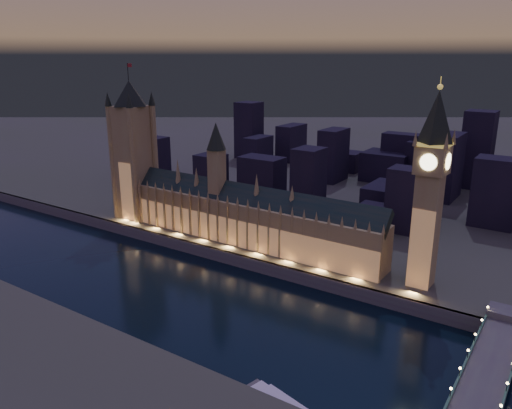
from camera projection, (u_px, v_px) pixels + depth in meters
The scene contains 9 objects.
ground_plane at pixel (195, 290), 282.68m from camera, with size 2000.00×2000.00×0.00m, color black.
north_bank at pixel (437, 147), 696.14m from camera, with size 2000.00×960.00×8.00m, color #454B35.
embankment_wall at pixel (237, 260), 314.22m from camera, with size 2000.00×2.50×8.00m, color #534450.
palace_of_westminster at pixel (240, 215), 330.73m from camera, with size 202.00×23.30×78.00m.
victoria_tower at pixel (133, 144), 371.78m from camera, with size 31.68×31.68×114.46m.
elizabeth_tower at pixel (431, 174), 254.76m from camera, with size 18.00×18.00×110.19m.
westminster_bridge at pixel (487, 377), 196.79m from camera, with size 17.20×113.00×15.90m.
river_boat at pixel (286, 408), 186.40m from camera, with size 43.02×19.63×4.50m.
city_backdrop at pixel (411, 168), 447.73m from camera, with size 486.61×215.63×71.53m.
Camera 1 is at (170.99, -194.51, 128.11)m, focal length 35.00 mm.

